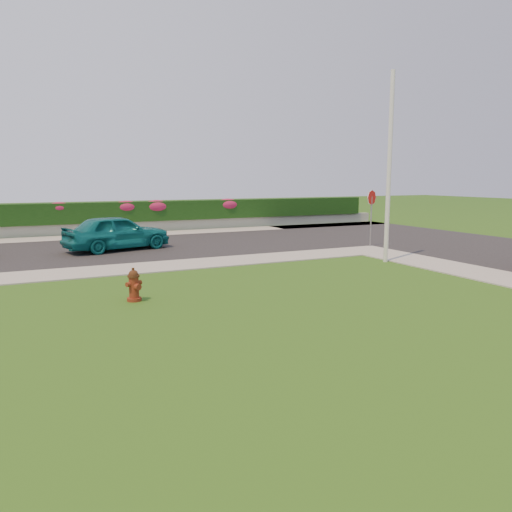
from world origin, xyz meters
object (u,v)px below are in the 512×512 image
utility_pole (389,168)px  stop_sign (372,205)px  sedan_teal (117,232)px  fire_hydrant (134,285)px

utility_pole → stop_sign: size_ratio=2.67×
sedan_teal → utility_pole: bearing=-144.7°
fire_hydrant → stop_sign: bearing=2.7°
fire_hydrant → utility_pole: bearing=-10.8°
fire_hydrant → sedan_teal: sedan_teal is taller
utility_pole → stop_sign: bearing=59.4°
sedan_teal → utility_pole: size_ratio=0.65×
fire_hydrant → utility_pole: (9.47, 1.89, 2.94)m
fire_hydrant → sedan_teal: (1.23, 8.90, 0.38)m
utility_pole → sedan_teal: bearing=139.6°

